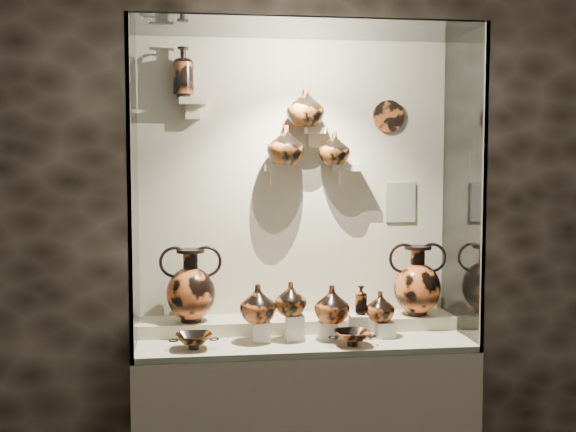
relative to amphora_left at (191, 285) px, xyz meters
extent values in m
cube|color=#2D251C|center=(0.57, 0.18, 0.51)|extent=(5.00, 0.02, 3.20)
cube|color=beige|center=(0.57, -0.14, -0.69)|extent=(1.70, 0.60, 0.80)
cube|color=beige|center=(0.57, -0.14, -0.28)|extent=(1.68, 0.58, 0.03)
cube|color=beige|center=(0.57, 0.04, -0.24)|extent=(1.70, 0.25, 0.10)
cube|color=beige|center=(0.57, 0.18, 0.51)|extent=(1.70, 0.03, 1.60)
cube|color=white|center=(0.57, -0.43, 0.51)|extent=(1.70, 0.01, 1.60)
cube|color=white|center=(-0.28, -0.14, 0.51)|extent=(0.01, 0.60, 1.60)
cube|color=white|center=(1.42, -0.14, 0.51)|extent=(0.01, 0.60, 1.60)
cube|color=white|center=(0.57, -0.14, 1.30)|extent=(1.70, 0.60, 0.01)
cube|color=gray|center=(-0.27, -0.43, 0.51)|extent=(0.02, 0.02, 1.60)
cube|color=gray|center=(1.41, -0.43, 0.51)|extent=(0.02, 0.02, 1.60)
cube|color=silver|center=(0.35, -0.19, -0.21)|extent=(0.09, 0.09, 0.10)
cube|color=silver|center=(0.52, -0.19, -0.20)|extent=(0.09, 0.09, 0.13)
cube|color=silver|center=(0.69, -0.19, -0.22)|extent=(0.09, 0.09, 0.09)
cube|color=silver|center=(0.85, -0.19, -0.20)|extent=(0.09, 0.09, 0.12)
cube|color=silver|center=(0.99, -0.19, -0.22)|extent=(0.09, 0.09, 0.08)
cube|color=beige|center=(0.02, 0.10, 0.96)|extent=(0.14, 0.12, 0.04)
cube|color=beige|center=(0.47, 0.10, 0.61)|extent=(0.14, 0.12, 0.04)
cube|color=beige|center=(0.67, 0.10, 0.81)|extent=(0.10, 0.12, 0.04)
cube|color=beige|center=(0.85, 0.10, 0.61)|extent=(0.14, 0.12, 0.04)
imported|color=#CB5B26|center=(0.33, -0.20, -0.07)|extent=(0.21, 0.21, 0.19)
imported|color=#A0501C|center=(0.50, -0.19, -0.05)|extent=(0.21, 0.21, 0.17)
imported|color=#CB5B26|center=(0.71, -0.20, -0.08)|extent=(0.19, 0.19, 0.19)
imported|color=#CB5B26|center=(0.97, -0.17, -0.10)|extent=(0.19, 0.19, 0.16)
imported|color=#A0501C|center=(0.51, 0.05, 0.73)|extent=(0.22, 0.22, 0.21)
imported|color=#A0501C|center=(0.61, 0.05, 0.93)|extent=(0.22, 0.22, 0.21)
imported|color=#A0501C|center=(0.77, 0.07, 0.71)|extent=(0.19, 0.19, 0.18)
cylinder|color=#A64C20|center=(1.09, 0.15, 0.89)|extent=(0.18, 0.02, 0.18)
cube|color=beige|center=(1.17, 0.16, 0.41)|extent=(0.17, 0.01, 0.22)
camera|label=1|loc=(0.01, -3.75, 0.65)|focal=45.00mm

